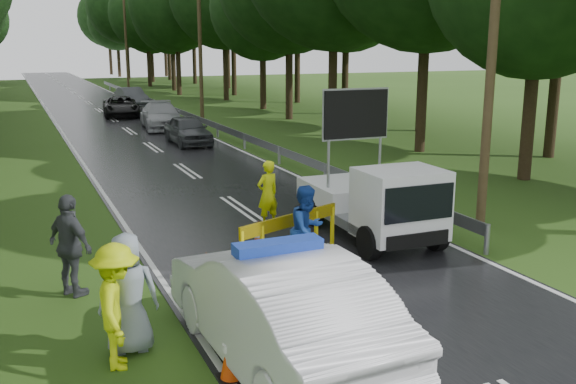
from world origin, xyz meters
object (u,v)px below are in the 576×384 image
queue_car_second (161,116)px  queue_car_fourth (131,97)px  police_sedan (278,308)px  civilian (307,230)px  queue_car_third (121,107)px  queue_car_first (188,130)px  officer (268,194)px  work_truck (376,201)px  barrier (290,227)px

queue_car_second → queue_car_fourth: bearing=91.9°
police_sedan → queue_car_second: bearing=-101.5°
civilian → queue_car_third: civilian is taller
queue_car_fourth → civilian: bearing=-100.6°
civilian → queue_car_first: bearing=55.8°
queue_car_first → officer: bearing=-97.5°
queue_car_first → queue_car_third: 13.05m
police_sedan → civilian: (2.00, 3.25, 0.06)m
civilian → queue_car_first: size_ratio=0.47×
queue_car_second → queue_car_third: size_ratio=1.06×
police_sedan → work_truck: size_ratio=1.19×
officer → civilian: bearing=65.9°
barrier → queue_car_third: bearing=65.7°
civilian → queue_car_fourth: size_ratio=0.43×
work_truck → officer: size_ratio=2.57×
police_sedan → officer: (2.54, 6.78, 0.00)m
work_truck → barrier: size_ratio=1.70×
work_truck → queue_car_first: work_truck is taller
queue_car_second → officer: bearing=-89.9°
police_sedan → officer: size_ratio=3.06×
barrier → queue_car_third: queue_car_third is taller
police_sedan → queue_car_first: police_sedan is taller
officer → queue_car_third: 27.32m
officer → queue_car_fourth: officer is taller
police_sedan → work_truck: (4.49, 4.70, 0.09)m
officer → queue_car_first: bearing=-112.2°
work_truck → queue_car_second: bearing=91.6°
police_sedan → civilian: 3.81m
queue_car_fourth → officer: bearing=-100.1°
barrier → police_sedan: bearing=-137.7°
barrier → queue_car_second: queue_car_second is taller
queue_car_second → queue_car_third: (-1.03, 7.01, -0.07)m
police_sedan → civilian: police_sedan is taller
work_truck → police_sedan: bearing=-132.5°
work_truck → queue_car_second: work_truck is taller
police_sedan → work_truck: work_truck is taller
work_truck → queue_car_third: (-1.20, 29.39, -0.30)m
officer → civilian: (-0.54, -3.54, 0.06)m
officer → barrier: bearing=61.5°
queue_car_first → queue_car_third: queue_car_first is taller
civilian → queue_car_first: (2.24, 17.83, -0.26)m
queue_car_third → queue_car_fourth: bearing=79.9°
police_sedan → queue_car_third: 34.25m
civilian → queue_car_second: civilian is taller
queue_car_first → civilian: bearing=-97.9°
queue_car_third → police_sedan: bearing=-89.9°
queue_car_first → queue_car_second: (0.09, 6.00, 0.04)m
queue_car_third → queue_car_fourth: queue_car_fourth is taller
queue_car_third → queue_car_fourth: 6.62m
officer → queue_car_third: (0.76, 27.31, -0.22)m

